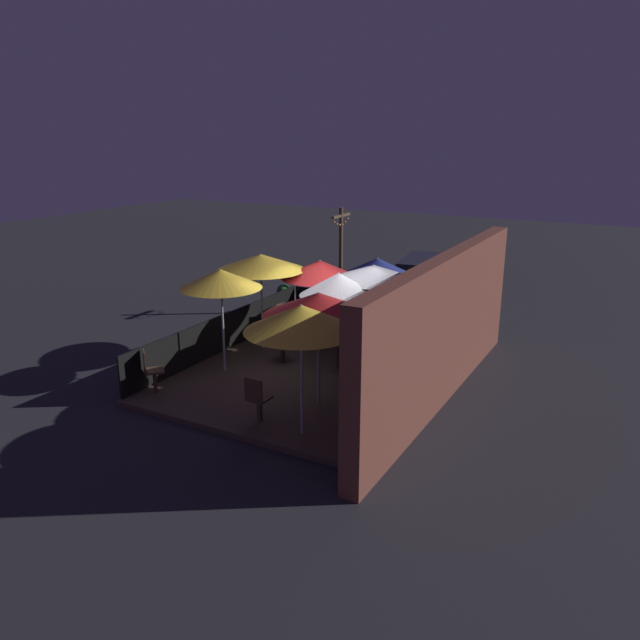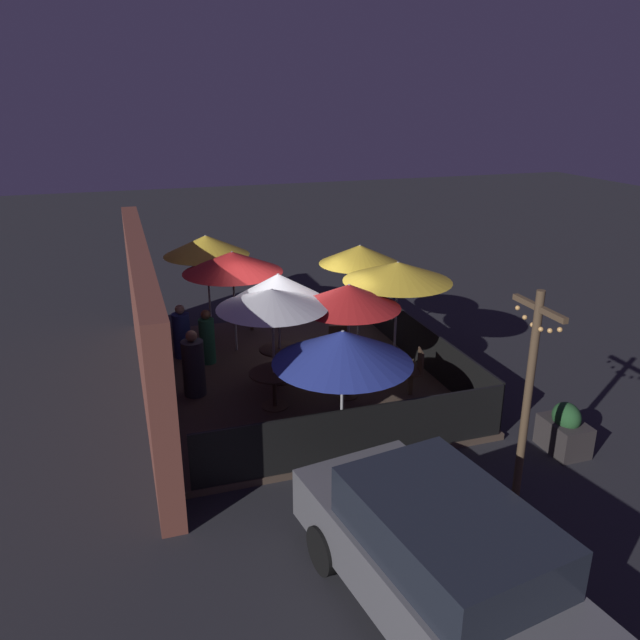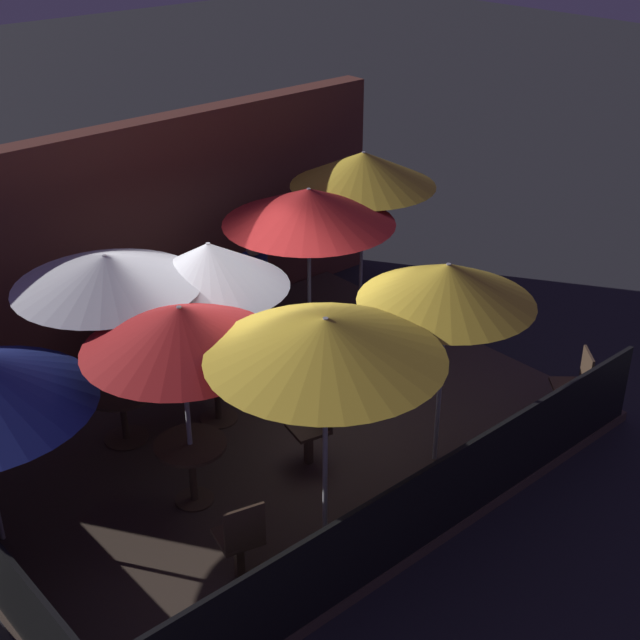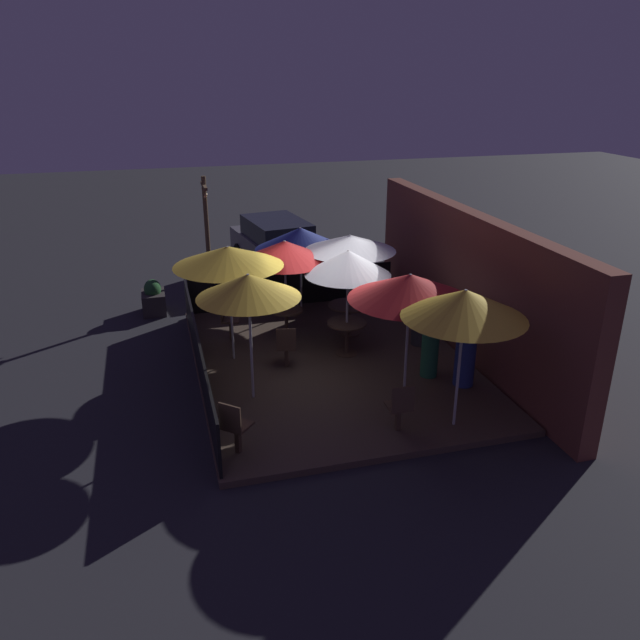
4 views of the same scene
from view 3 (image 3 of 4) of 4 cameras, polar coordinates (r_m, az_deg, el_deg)
name	(u,v)px [view 3 (image 3 of 4)]	position (r m, az deg, el deg)	size (l,w,h in m)	color
ground_plane	(258,434)	(10.88, -3.97, -7.27)	(60.00, 60.00, 0.00)	#26262B
patio_deck	(258,430)	(10.85, -3.98, -7.01)	(7.19, 5.56, 0.12)	#47382D
building_wall	(118,242)	(12.40, -12.80, 4.91)	(8.79, 0.36, 3.13)	brown
fence_front	(429,505)	(8.92, 6.97, -11.66)	(6.99, 0.05, 0.95)	black
patio_umbrella_0	(209,265)	(9.98, -7.10, 3.51)	(1.80, 1.80, 2.32)	#B2B2B7
patio_umbrella_1	(106,271)	(9.75, -13.53, 3.07)	(2.04, 2.04, 2.35)	#B2B2B7
patio_umbrella_2	(181,328)	(8.62, -8.92, -0.49)	(1.97, 1.97, 2.31)	#B2B2B7
patio_umbrella_3	(309,206)	(11.44, -0.72, 7.31)	(2.25, 2.25, 2.36)	#B2B2B7
patio_umbrella_4	(326,338)	(7.97, 0.35, -1.17)	(2.23, 2.23, 2.46)	#B2B2B7
patio_umbrella_6	(447,283)	(9.21, 8.15, 2.35)	(1.86, 1.86, 2.42)	#B2B2B7
patio_umbrella_7	(363,169)	(12.52, 2.78, 9.63)	(2.05, 2.05, 2.48)	#B2B2B7
dining_table_0	(216,378)	(10.66, -6.65, -3.72)	(0.84, 0.84, 0.73)	#4C3828
dining_table_1	(122,398)	(10.50, -12.58, -4.87)	(0.94, 0.94, 0.71)	#4C3828
dining_table_2	(191,456)	(9.42, -8.25, -8.63)	(0.75, 0.75, 0.73)	#4C3828
patio_chair_0	(314,424)	(9.94, -0.41, -6.67)	(0.48, 0.48, 0.91)	#4C3828
patio_chair_1	(241,538)	(8.47, -5.11, -13.70)	(0.49, 0.49, 0.94)	#4C3828
patio_chair_2	(575,384)	(11.01, 15.99, -3.97)	(0.56, 0.56, 0.95)	#4C3828
patio_chair_3	(409,306)	(12.51, 5.71, 0.89)	(0.41, 0.41, 0.91)	#4C3828
patron_0	(134,326)	(11.95, -11.82, -0.38)	(0.61, 0.61, 1.36)	#333338
patron_1	(255,286)	(12.95, -4.19, 2.19)	(0.49, 0.49, 1.24)	navy
patron_2	(247,308)	(12.31, -4.72, 0.79)	(0.46, 0.46, 1.24)	#236642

